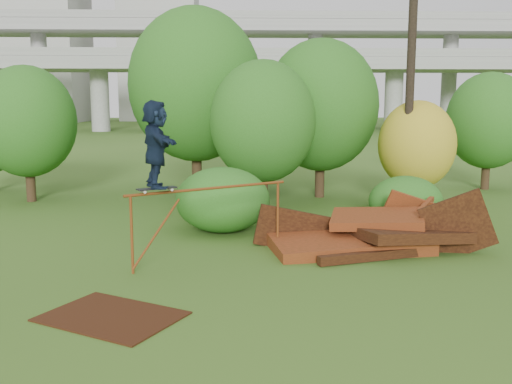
{
  "coord_description": "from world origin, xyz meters",
  "views": [
    {
      "loc": [
        -1.19,
        -10.68,
        3.62
      ],
      "look_at": [
        -0.8,
        2.0,
        1.6
      ],
      "focal_mm": 40.0,
      "sensor_mm": 36.0,
      "label": 1
    }
  ],
  "objects_px": {
    "scrap_pile": "(366,235)",
    "flat_plate": "(112,316)",
    "utility_pole": "(411,73)",
    "skater": "(156,144)"
  },
  "relations": [
    {
      "from": "scrap_pile",
      "to": "flat_plate",
      "type": "xyz_separation_m",
      "value": [
        -5.33,
        -4.44,
        -0.31
      ]
    },
    {
      "from": "scrap_pile",
      "to": "flat_plate",
      "type": "height_order",
      "value": "scrap_pile"
    },
    {
      "from": "flat_plate",
      "to": "utility_pole",
      "type": "height_order",
      "value": "utility_pole"
    },
    {
      "from": "scrap_pile",
      "to": "utility_pole",
      "type": "height_order",
      "value": "utility_pole"
    },
    {
      "from": "scrap_pile",
      "to": "utility_pole",
      "type": "distance_m",
      "value": 7.11
    },
    {
      "from": "skater",
      "to": "utility_pole",
      "type": "bearing_deg",
      "value": -66.42
    },
    {
      "from": "skater",
      "to": "flat_plate",
      "type": "xyz_separation_m",
      "value": [
        -0.42,
        -2.79,
        -2.71
      ]
    },
    {
      "from": "scrap_pile",
      "to": "skater",
      "type": "distance_m",
      "value": 5.71
    },
    {
      "from": "utility_pole",
      "to": "flat_plate",
      "type": "bearing_deg",
      "value": -129.17
    },
    {
      "from": "scrap_pile",
      "to": "skater",
      "type": "xyz_separation_m",
      "value": [
        -4.91,
        -1.65,
        2.4
      ]
    }
  ]
}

